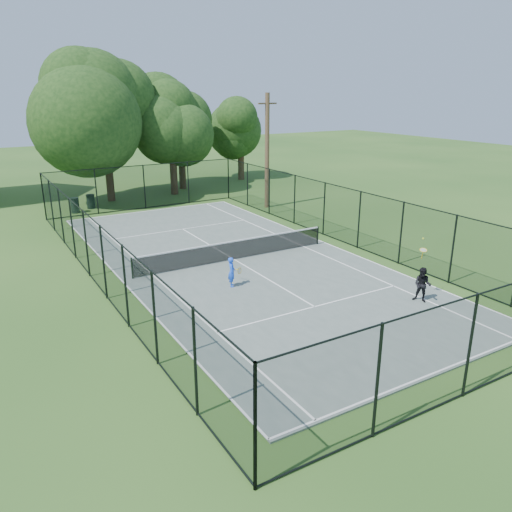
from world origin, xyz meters
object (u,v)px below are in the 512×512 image
trash_bin_left (75,205)px  utility_pole (267,151)px  trash_bin_right (91,201)px  player_blue (232,272)px  player_black (422,285)px  tennis_net (234,249)px

trash_bin_left → utility_pole: size_ratio=0.13×
trash_bin_right → player_blue: player_blue is taller
player_blue → player_black: player_black is taller
utility_pole → trash_bin_right: bearing=151.2°
trash_bin_right → utility_pole: size_ratio=0.13×
trash_bin_right → trash_bin_left: bearing=-146.6°
trash_bin_left → trash_bin_right: size_ratio=1.06×
trash_bin_right → utility_pole: (10.69, -5.88, 3.40)m
trash_bin_right → player_black: size_ratio=0.40×
trash_bin_right → player_black: player_black is taller
utility_pole → player_blue: utility_pole is taller
tennis_net → utility_pole: size_ratio=1.32×
trash_bin_right → player_black: 24.04m
utility_pole → trash_bin_left: bearing=156.9°
utility_pole → player_blue: (-9.11, -11.96, -3.20)m
tennis_net → player_blue: 3.41m
tennis_net → trash_bin_left: size_ratio=9.80×
player_blue → player_black: (5.55, -5.12, 0.07)m
player_blue → trash_bin_left: bearing=99.3°
tennis_net → trash_bin_right: (-3.28, 14.88, -0.09)m
player_blue → trash_bin_right: bearing=95.0°
tennis_net → trash_bin_left: trash_bin_left is taller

